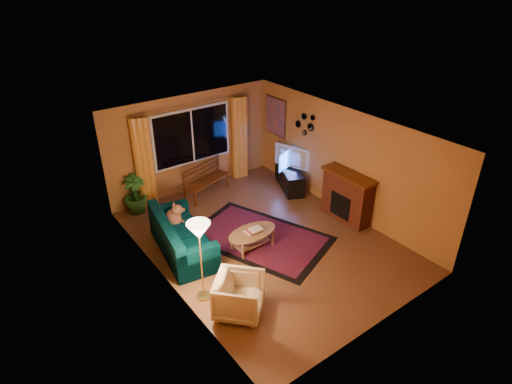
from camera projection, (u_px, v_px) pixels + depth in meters
floor at (264, 241)px, 9.16m from camera, size 4.50×6.00×0.02m
ceiling at (266, 130)px, 7.95m from camera, size 4.50×6.00×0.02m
wall_back at (192, 143)px, 10.68m from camera, size 4.50×0.02×2.50m
wall_left at (161, 226)px, 7.38m from camera, size 0.02×6.00×2.50m
wall_right at (344, 161)px, 9.73m from camera, size 0.02×6.00×2.50m
window at (192, 136)px, 10.54m from camera, size 2.00×0.02×1.30m
curtain_rod at (191, 105)px, 10.12m from camera, size 3.20×0.03×0.03m
curtain_left at (144, 163)px, 9.95m from camera, size 0.36×0.36×2.24m
curtain_right at (239, 138)px, 11.35m from camera, size 0.36×0.36×2.24m
bench at (207, 188)px, 10.83m from camera, size 1.40×0.78×0.40m
potted_plant at (135, 194)px, 9.98m from camera, size 0.54×0.54×0.94m
sofa at (182, 235)px, 8.63m from camera, size 1.16×2.10×0.80m
dog at (173, 215)px, 8.86m from camera, size 0.43×0.50×0.45m
armchair at (239, 294)px, 7.12m from camera, size 1.05×1.05×0.79m
floor_lamp at (201, 262)px, 7.26m from camera, size 0.33×0.33×1.57m
rug at (259, 238)px, 9.23m from camera, size 2.74×3.34×0.02m
coffee_table at (252, 240)px, 8.83m from camera, size 1.11×1.11×0.40m
tv_console at (289, 178)px, 11.15m from camera, size 0.95×1.38×0.55m
television at (290, 158)px, 10.88m from camera, size 0.46×0.98×0.58m
fireplace at (347, 197)px, 9.68m from camera, size 0.40×1.20×1.10m
mirror_cluster at (305, 123)px, 10.36m from camera, size 0.06×0.60×0.56m
painting at (275, 116)px, 11.25m from camera, size 0.04×0.76×0.96m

